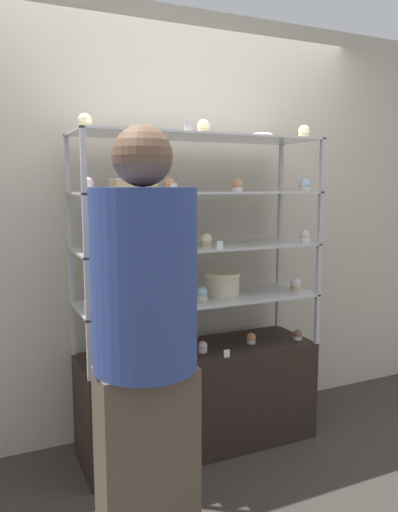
% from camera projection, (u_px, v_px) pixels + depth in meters
% --- Properties ---
extents(ground_plane, '(20.00, 20.00, 0.00)m').
position_uv_depth(ground_plane, '(199.00, 445.00, 2.99)').
color(ground_plane, '#38332D').
extents(back_wall, '(8.00, 0.05, 2.60)m').
position_uv_depth(back_wall, '(175.00, 224.00, 3.14)').
color(back_wall, beige).
rests_on(back_wall, ground_plane).
extents(display_base, '(1.39, 0.44, 0.60)m').
position_uv_depth(display_base, '(199.00, 397.00, 2.95)').
color(display_base, black).
rests_on(display_base, ground_plane).
extents(display_riser_lower, '(1.39, 0.44, 0.30)m').
position_uv_depth(display_riser_lower, '(199.00, 301.00, 2.87)').
color(display_riser_lower, '#B7B7BC').
rests_on(display_riser_lower, display_base).
extents(display_riser_middle, '(1.39, 0.44, 0.30)m').
position_uv_depth(display_riser_middle, '(199.00, 249.00, 2.83)').
color(display_riser_middle, '#B7B7BC').
rests_on(display_riser_middle, display_riser_lower).
extents(display_riser_upper, '(1.39, 0.44, 0.30)m').
position_uv_depth(display_riser_upper, '(199.00, 195.00, 2.78)').
color(display_riser_upper, '#B7B7BC').
rests_on(display_riser_upper, display_riser_middle).
extents(display_riser_top, '(1.39, 0.44, 0.30)m').
position_uv_depth(display_riser_top, '(199.00, 139.00, 2.74)').
color(display_riser_top, '#B7B7BC').
rests_on(display_riser_top, display_riser_upper).
extents(layer_cake_centerpiece, '(0.21, 0.21, 0.13)m').
position_uv_depth(layer_cake_centerpiece, '(222.00, 283.00, 2.94)').
color(layer_cake_centerpiece, beige).
rests_on(layer_cake_centerpiece, display_riser_lower).
extents(sheet_cake_frosted, '(0.22, 0.16, 0.07)m').
position_uv_depth(sheet_cake_frosted, '(134.00, 185.00, 2.58)').
color(sheet_cake_frosted, '#DBBC84').
rests_on(sheet_cake_frosted, display_riser_upper).
extents(cupcake_0, '(0.05, 0.05, 0.06)m').
position_uv_depth(cupcake_0, '(93.00, 365.00, 2.56)').
color(cupcake_0, beige).
rests_on(cupcake_0, display_base).
extents(cupcake_1, '(0.05, 0.05, 0.06)m').
position_uv_depth(cupcake_1, '(152.00, 353.00, 2.74)').
color(cupcake_1, beige).
rests_on(cupcake_1, display_base).
extents(cupcake_2, '(0.05, 0.05, 0.06)m').
position_uv_depth(cupcake_2, '(203.00, 347.00, 2.85)').
color(cupcake_2, white).
rests_on(cupcake_2, display_base).
extents(cupcake_3, '(0.05, 0.05, 0.06)m').
position_uv_depth(cupcake_3, '(251.00, 338.00, 3.00)').
color(cupcake_3, beige).
rests_on(cupcake_3, display_base).
extents(cupcake_4, '(0.05, 0.05, 0.06)m').
position_uv_depth(cupcake_4, '(298.00, 335.00, 3.08)').
color(cupcake_4, beige).
rests_on(cupcake_4, display_base).
extents(price_tag_0, '(0.04, 0.00, 0.04)m').
position_uv_depth(price_tag_0, '(227.00, 354.00, 2.76)').
color(price_tag_0, white).
rests_on(price_tag_0, display_base).
extents(cupcake_5, '(0.06, 0.06, 0.08)m').
position_uv_depth(cupcake_5, '(90.00, 305.00, 2.55)').
color(cupcake_5, beige).
rests_on(cupcake_5, display_riser_lower).
extents(cupcake_6, '(0.06, 0.06, 0.08)m').
position_uv_depth(cupcake_6, '(152.00, 298.00, 2.69)').
color(cupcake_6, '#CCB28C').
rests_on(cupcake_6, display_riser_lower).
extents(cupcake_7, '(0.06, 0.06, 0.08)m').
position_uv_depth(cupcake_7, '(202.00, 294.00, 2.80)').
color(cupcake_7, beige).
rests_on(cupcake_7, display_riser_lower).
extents(cupcake_8, '(0.06, 0.06, 0.08)m').
position_uv_depth(cupcake_8, '(296.00, 284.00, 3.08)').
color(cupcake_8, '#CCB28C').
rests_on(cupcake_8, display_riser_lower).
extents(price_tag_1, '(0.04, 0.00, 0.04)m').
position_uv_depth(price_tag_1, '(129.00, 311.00, 2.49)').
color(price_tag_1, white).
rests_on(price_tag_1, display_riser_lower).
extents(cupcake_9, '(0.06, 0.06, 0.07)m').
position_uv_depth(cupcake_9, '(90.00, 247.00, 2.45)').
color(cupcake_9, '#CCB28C').
rests_on(cupcake_9, display_riser_middle).
extents(cupcake_10, '(0.06, 0.06, 0.07)m').
position_uv_depth(cupcake_10, '(206.00, 240.00, 2.77)').
color(cupcake_10, '#CCB28C').
rests_on(cupcake_10, display_riser_middle).
extents(cupcake_11, '(0.06, 0.06, 0.07)m').
position_uv_depth(cupcake_11, '(305.00, 236.00, 2.99)').
color(cupcake_11, white).
rests_on(cupcake_11, display_riser_middle).
extents(price_tag_2, '(0.04, 0.00, 0.04)m').
position_uv_depth(price_tag_2, '(220.00, 245.00, 2.65)').
color(price_tag_2, white).
rests_on(price_tag_2, display_riser_middle).
extents(cupcake_12, '(0.07, 0.07, 0.07)m').
position_uv_depth(cupcake_12, '(88.00, 185.00, 2.48)').
color(cupcake_12, white).
rests_on(cupcake_12, display_riser_upper).
extents(cupcake_13, '(0.07, 0.07, 0.07)m').
position_uv_depth(cupcake_13, '(169.00, 185.00, 2.59)').
color(cupcake_13, beige).
rests_on(cupcake_13, display_riser_upper).
extents(cupcake_14, '(0.07, 0.07, 0.07)m').
position_uv_depth(cupcake_14, '(237.00, 185.00, 2.82)').
color(cupcake_14, white).
rests_on(cupcake_14, display_riser_upper).
extents(cupcake_15, '(0.07, 0.07, 0.07)m').
position_uv_depth(cupcake_15, '(305.00, 185.00, 2.94)').
color(cupcake_15, beige).
rests_on(cupcake_15, display_riser_upper).
extents(price_tag_3, '(0.04, 0.00, 0.04)m').
position_uv_depth(price_tag_3, '(173.00, 188.00, 2.50)').
color(price_tag_3, white).
rests_on(price_tag_3, display_riser_upper).
extents(cupcake_16, '(0.07, 0.07, 0.08)m').
position_uv_depth(cupcake_16, '(85.00, 122.00, 2.43)').
color(cupcake_16, '#CCB28C').
rests_on(cupcake_16, display_riser_top).
extents(cupcake_17, '(0.07, 0.07, 0.08)m').
position_uv_depth(cupcake_17, '(203.00, 127.00, 2.66)').
color(cupcake_17, '#CCB28C').
rests_on(cupcake_17, display_riser_top).
extents(cupcake_18, '(0.07, 0.07, 0.08)m').
position_uv_depth(cupcake_18, '(304.00, 132.00, 2.90)').
color(cupcake_18, '#CCB28C').
rests_on(cupcake_18, display_riser_top).
extents(price_tag_4, '(0.04, 0.00, 0.04)m').
position_uv_depth(price_tag_4, '(188.00, 126.00, 2.49)').
color(price_tag_4, white).
rests_on(price_tag_4, display_riser_top).
extents(donut_glazed, '(0.13, 0.13, 0.04)m').
position_uv_depth(donut_glazed, '(262.00, 136.00, 2.97)').
color(donut_glazed, '#EFE5CC').
rests_on(donut_glazed, display_riser_top).
extents(customer_figure, '(0.41, 0.41, 1.77)m').
position_uv_depth(customer_figure, '(145.00, 338.00, 1.97)').
color(customer_figure, brown).
rests_on(customer_figure, ground_plane).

